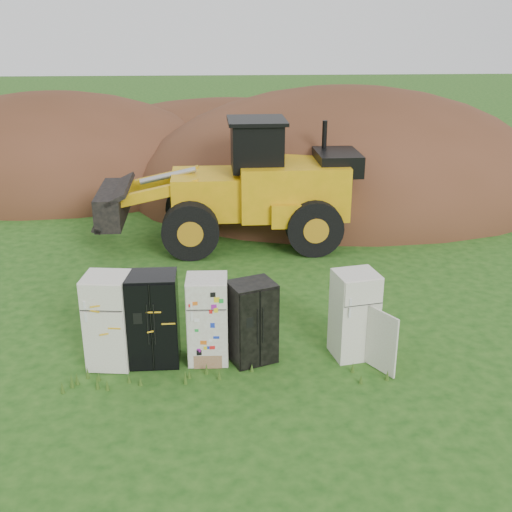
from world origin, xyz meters
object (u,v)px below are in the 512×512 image
Objects in this scene: fridge_dark_mid at (252,322)px; fridge_leftmost at (109,321)px; wheel_loader at (225,183)px; fridge_black_side at (153,319)px; fridge_sticker at (208,319)px; fridge_open_door at (354,315)px.

fridge_leftmost is at bearing 158.58° from fridge_dark_mid.
fridge_black_side is at bearing -103.54° from wheel_loader.
fridge_sticker is 2.89m from fridge_open_door.
fridge_dark_mid is (2.76, -0.00, -0.10)m from fridge_leftmost.
fridge_open_door is 7.35m from wheel_loader.
fridge_leftmost is 4.79m from fridge_open_door.
fridge_open_door is at bearing -19.11° from fridge_dark_mid.
wheel_loader is at bearing 87.71° from fridge_sticker.
fridge_black_side is 1.05× the size of fridge_sticker.
fridge_dark_mid is at bearing -87.82° from wheel_loader.
wheel_loader reaches higher than fridge_black_side.
fridge_leftmost is at bearing -177.10° from fridge_sticker.
wheel_loader is (1.48, 6.90, 0.90)m from fridge_black_side.
fridge_black_side is 7.11m from wheel_loader.
wheel_loader is (-2.47, 6.86, 0.94)m from fridge_open_door.
fridge_open_door is (3.95, 0.04, -0.04)m from fridge_black_side.
fridge_dark_mid is 0.22× the size of wheel_loader.
fridge_black_side is (0.84, 0.04, -0.01)m from fridge_leftmost.
fridge_leftmost is 1.01× the size of fridge_black_side.
fridge_leftmost reaches higher than fridge_dark_mid.
wheel_loader is at bearing 98.09° from fridge_open_door.
fridge_leftmost is at bearing 169.26° from fridge_open_door.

